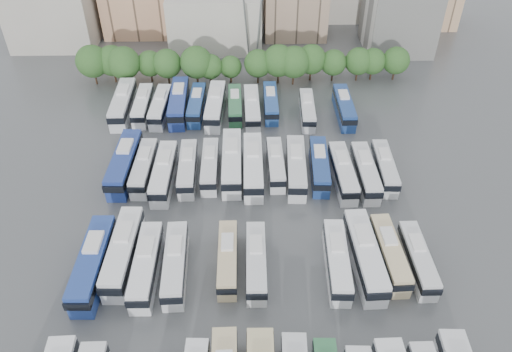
{
  "coord_description": "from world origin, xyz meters",
  "views": [
    {
      "loc": [
        0.87,
        -47.21,
        48.22
      ],
      "look_at": [
        1.91,
        8.57,
        3.0
      ],
      "focal_mm": 35.0,
      "sensor_mm": 36.0,
      "label": 1
    }
  ],
  "objects_px": {
    "bus_r1_s4": "(175,264)",
    "bus_r3_s7": "(252,108)",
    "bus_r2_s12": "(365,172)",
    "bus_r3_s4": "(197,105)",
    "bus_r2_s7": "(253,166)",
    "bus_r3_s6": "(235,105)",
    "bus_r1_s10": "(337,261)",
    "bus_r2_s5": "(210,166)",
    "bus_r1_s12": "(389,253)",
    "bus_r3_s10": "(307,110)",
    "bus_r2_s11": "(343,172)",
    "bus_r3_s5": "(215,106)",
    "bus_r2_s2": "(144,167)",
    "bus_r3_s8": "(271,103)",
    "bus_r3_s0": "(123,103)",
    "bus_r1_s2": "(123,252)",
    "bus_r2_s13": "(385,167)",
    "bus_r1_s11": "(365,255)",
    "bus_r1_s6": "(228,258)",
    "bus_r2_s8": "(276,164)",
    "bus_r3_s12": "(344,107)",
    "bus_r1_s1": "(93,263)",
    "bus_r1_s3": "(146,265)",
    "bus_r3_s1": "(143,105)",
    "bus_r1_s7": "(256,262)",
    "bus_r2_s3": "(164,173)",
    "bus_r2_s10": "(319,165)",
    "bus_r3_s2": "(160,106)",
    "bus_r3_s3": "(179,102)",
    "bus_r2_s9": "(296,167)",
    "bus_r2_s6": "(232,162)",
    "bus_r2_s1": "(125,163)"
  },
  "relations": [
    {
      "from": "bus_r1_s4",
      "to": "bus_r3_s7",
      "type": "xyz_separation_m",
      "value": [
        9.75,
        35.98,
        0.03
      ]
    },
    {
      "from": "bus_r2_s12",
      "to": "bus_r3_s4",
      "type": "height_order",
      "value": "bus_r2_s12"
    },
    {
      "from": "bus_r2_s7",
      "to": "bus_r3_s6",
      "type": "bearing_deg",
      "value": 99.09
    },
    {
      "from": "bus_r1_s10",
      "to": "bus_r2_s5",
      "type": "xyz_separation_m",
      "value": [
        -16.57,
        19.37,
        -0.09
      ]
    },
    {
      "from": "bus_r1_s12",
      "to": "bus_r3_s10",
      "type": "relative_size",
      "value": 1.06
    },
    {
      "from": "bus_r2_s5",
      "to": "bus_r2_s11",
      "type": "bearing_deg",
      "value": -6.48
    },
    {
      "from": "bus_r1_s10",
      "to": "bus_r3_s5",
      "type": "distance_m",
      "value": 40.09
    },
    {
      "from": "bus_r2_s2",
      "to": "bus_r3_s8",
      "type": "height_order",
      "value": "bus_r2_s2"
    },
    {
      "from": "bus_r3_s0",
      "to": "bus_r3_s4",
      "type": "distance_m",
      "value": 13.17
    },
    {
      "from": "bus_r1_s2",
      "to": "bus_r3_s4",
      "type": "relative_size",
      "value": 1.16
    },
    {
      "from": "bus_r3_s0",
      "to": "bus_r3_s7",
      "type": "relative_size",
      "value": 1.11
    },
    {
      "from": "bus_r1_s4",
      "to": "bus_r1_s12",
      "type": "relative_size",
      "value": 1.03
    },
    {
      "from": "bus_r2_s13",
      "to": "bus_r1_s11",
      "type": "bearing_deg",
      "value": -108.08
    },
    {
      "from": "bus_r1_s4",
      "to": "bus_r1_s6",
      "type": "relative_size",
      "value": 1.1
    },
    {
      "from": "bus_r2_s8",
      "to": "bus_r3_s12",
      "type": "bearing_deg",
      "value": 50.13
    },
    {
      "from": "bus_r1_s1",
      "to": "bus_r1_s3",
      "type": "height_order",
      "value": "bus_r1_s1"
    },
    {
      "from": "bus_r1_s1",
      "to": "bus_r3_s1",
      "type": "bearing_deg",
      "value": 90.92
    },
    {
      "from": "bus_r1_s7",
      "to": "bus_r2_s3",
      "type": "xyz_separation_m",
      "value": [
        -13.41,
        17.46,
        0.18
      ]
    },
    {
      "from": "bus_r3_s7",
      "to": "bus_r3_s12",
      "type": "height_order",
      "value": "bus_r3_s7"
    },
    {
      "from": "bus_r2_s7",
      "to": "bus_r2_s10",
      "type": "relative_size",
      "value": 1.12
    },
    {
      "from": "bus_r2_s5",
      "to": "bus_r3_s12",
      "type": "distance_m",
      "value": 28.35
    },
    {
      "from": "bus_r1_s1",
      "to": "bus_r1_s12",
      "type": "bearing_deg",
      "value": 2.79
    },
    {
      "from": "bus_r2_s5",
      "to": "bus_r3_s5",
      "type": "height_order",
      "value": "bus_r3_s5"
    },
    {
      "from": "bus_r1_s10",
      "to": "bus_r2_s12",
      "type": "bearing_deg",
      "value": 70.91
    },
    {
      "from": "bus_r1_s12",
      "to": "bus_r3_s5",
      "type": "bearing_deg",
      "value": 120.74
    },
    {
      "from": "bus_r3_s5",
      "to": "bus_r3_s8",
      "type": "xyz_separation_m",
      "value": [
        9.96,
        1.29,
        -0.27
      ]
    },
    {
      "from": "bus_r3_s2",
      "to": "bus_r3_s1",
      "type": "bearing_deg",
      "value": 172.93
    },
    {
      "from": "bus_r1_s6",
      "to": "bus_r1_s7",
      "type": "xyz_separation_m",
      "value": [
        3.51,
        -0.63,
        0.06
      ]
    },
    {
      "from": "bus_r3_s2",
      "to": "bus_r1_s7",
      "type": "bearing_deg",
      "value": -63.35
    },
    {
      "from": "bus_r3_s3",
      "to": "bus_r2_s8",
      "type": "bearing_deg",
      "value": -48.52
    },
    {
      "from": "bus_r2_s8",
      "to": "bus_r2_s9",
      "type": "distance_m",
      "value": 3.26
    },
    {
      "from": "bus_r1_s11",
      "to": "bus_r3_s3",
      "type": "relative_size",
      "value": 0.99
    },
    {
      "from": "bus_r2_s2",
      "to": "bus_r3_s1",
      "type": "bearing_deg",
      "value": 101.31
    },
    {
      "from": "bus_r1_s2",
      "to": "bus_r1_s10",
      "type": "relative_size",
      "value": 1.13
    },
    {
      "from": "bus_r2_s11",
      "to": "bus_r2_s13",
      "type": "height_order",
      "value": "bus_r2_s11"
    },
    {
      "from": "bus_r2_s10",
      "to": "bus_r3_s10",
      "type": "relative_size",
      "value": 1.08
    },
    {
      "from": "bus_r2_s2",
      "to": "bus_r3_s3",
      "type": "bearing_deg",
      "value": 81.43
    },
    {
      "from": "bus_r1_s4",
      "to": "bus_r2_s5",
      "type": "height_order",
      "value": "bus_r1_s4"
    },
    {
      "from": "bus_r2_s8",
      "to": "bus_r2_s12",
      "type": "bearing_deg",
      "value": -11.51
    },
    {
      "from": "bus_r1_s6",
      "to": "bus_r3_s12",
      "type": "bearing_deg",
      "value": 60.12
    },
    {
      "from": "bus_r3_s1",
      "to": "bus_r3_s6",
      "type": "height_order",
      "value": "bus_r3_s1"
    },
    {
      "from": "bus_r2_s7",
      "to": "bus_r3_s12",
      "type": "relative_size",
      "value": 1.12
    },
    {
      "from": "bus_r1_s7",
      "to": "bus_r2_s5",
      "type": "xyz_separation_m",
      "value": [
        -6.68,
        19.28,
        -0.02
      ]
    },
    {
      "from": "bus_r1_s10",
      "to": "bus_r2_s6",
      "type": "relative_size",
      "value": 0.87
    },
    {
      "from": "bus_r2_s8",
      "to": "bus_r2_s10",
      "type": "height_order",
      "value": "bus_r2_s10"
    },
    {
      "from": "bus_r2_s1",
      "to": "bus_r2_s2",
      "type": "xyz_separation_m",
      "value": [
        3.02,
        -0.76,
        -0.32
      ]
    },
    {
      "from": "bus_r2_s9",
      "to": "bus_r1_s12",
      "type": "bearing_deg",
      "value": -57.07
    },
    {
      "from": "bus_r1_s6",
      "to": "bus_r2_s9",
      "type": "xyz_separation_m",
      "value": [
        9.9,
        17.8,
        0.27
      ]
    },
    {
      "from": "bus_r1_s6",
      "to": "bus_r1_s7",
      "type": "height_order",
      "value": "bus_r1_s7"
    },
    {
      "from": "bus_r2_s7",
      "to": "bus_r2_s8",
      "type": "height_order",
      "value": "bus_r2_s7"
    }
  ]
}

